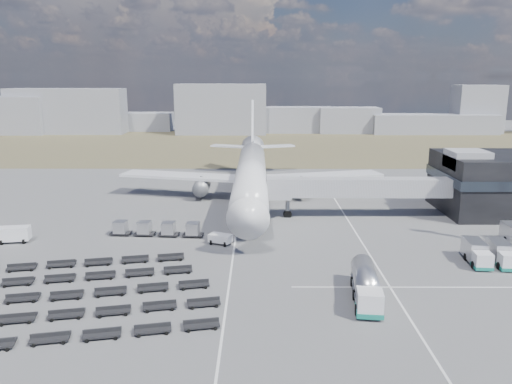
{
  "coord_description": "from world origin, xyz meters",
  "views": [
    {
      "loc": [
        1.22,
        -59.76,
        22.91
      ],
      "look_at": [
        0.94,
        21.73,
        4.0
      ],
      "focal_mm": 35.0,
      "sensor_mm": 36.0,
      "label": 1
    }
  ],
  "objects": [
    {
      "name": "ground",
      "position": [
        0.0,
        0.0,
        0.0
      ],
      "size": [
        420.0,
        420.0,
        0.0
      ],
      "primitive_type": "plane",
      "color": "#565659",
      "rests_on": "ground"
    },
    {
      "name": "grass_strip",
      "position": [
        0.0,
        110.0,
        0.01
      ],
      "size": [
        420.0,
        90.0,
        0.01
      ],
      "primitive_type": "cube",
      "color": "brown",
      "rests_on": "ground"
    },
    {
      "name": "lane_markings",
      "position": [
        9.77,
        3.0,
        0.01
      ],
      "size": [
        47.12,
        110.0,
        0.01
      ],
      "color": "silver",
      "rests_on": "ground"
    },
    {
      "name": "jet_bridge",
      "position": [
        15.9,
        20.42,
        5.05
      ],
      "size": [
        30.3,
        3.8,
        7.05
      ],
      "color": "#939399",
      "rests_on": "ground"
    },
    {
      "name": "airliner",
      "position": [
        0.0,
        32.38,
        5.29
      ],
      "size": [
        51.59,
        64.53,
        17.62
      ],
      "color": "silver",
      "rests_on": "ground"
    },
    {
      "name": "skyline",
      "position": [
        -6.79,
        146.82,
        7.87
      ],
      "size": [
        308.69,
        25.8,
        20.06
      ],
      "color": "gray",
      "rests_on": "ground"
    },
    {
      "name": "fuel_tanker",
      "position": [
        12.58,
        -11.14,
        1.65
      ],
      "size": [
        3.76,
        10.42,
        3.29
      ],
      "rotation": [
        0.0,
        0.0,
        -0.12
      ],
      "color": "silver",
      "rests_on": "ground"
    },
    {
      "name": "pushback_tug",
      "position": [
        -4.0,
        6.65,
        0.71
      ],
      "size": [
        3.53,
        2.82,
        1.41
      ],
      "primitive_type": "cube",
      "rotation": [
        0.0,
        0.0,
        -0.41
      ],
      "color": "silver",
      "rests_on": "ground"
    },
    {
      "name": "utility_van",
      "position": [
        -33.2,
        7.28,
        1.14
      ],
      "size": [
        4.5,
        2.58,
        2.27
      ],
      "primitive_type": "cube",
      "rotation": [
        0.0,
        0.0,
        0.16
      ],
      "color": "silver",
      "rests_on": "ground"
    },
    {
      "name": "catering_truck",
      "position": [
        6.49,
        36.81,
        1.59
      ],
      "size": [
        3.8,
        7.11,
        3.1
      ],
      "rotation": [
        0.0,
        0.0,
        0.16
      ],
      "color": "silver",
      "rests_on": "ground"
    },
    {
      "name": "service_trucks_near",
      "position": [
        31.71,
        -0.86,
        1.35
      ],
      "size": [
        8.68,
        6.86,
        2.49
      ],
      "rotation": [
        0.0,
        0.0,
        -0.09
      ],
      "color": "silver",
      "rests_on": "ground"
    },
    {
      "name": "uld_row",
      "position": [
        -13.65,
        10.26,
        1.14
      ],
      "size": [
        13.84,
        2.84,
        1.9
      ],
      "rotation": [
        0.0,
        0.0,
        -0.08
      ],
      "color": "black",
      "rests_on": "ground"
    },
    {
      "name": "baggage_dollies",
      "position": [
        -21.15,
        -11.44,
        0.4
      ],
      "size": [
        37.18,
        26.61,
        0.8
      ],
      "rotation": [
        0.0,
        0.0,
        0.2
      ],
      "color": "black",
      "rests_on": "ground"
    }
  ]
}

